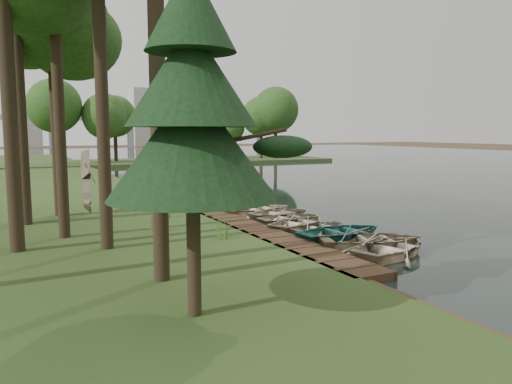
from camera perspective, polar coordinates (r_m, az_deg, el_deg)
name	(u,v)px	position (r m, az deg, el deg)	size (l,w,h in m)	color
ground	(286,232)	(22.55, 3.49, -4.55)	(300.00, 300.00, 0.00)	#3D2F1D
water	(434,173)	(56.92, 19.72, 2.03)	(130.00, 200.00, 0.05)	black
boardwalk	(255,232)	(21.77, -0.16, -4.54)	(1.60, 16.00, 0.30)	#392616
peninsula	(157,162)	(71.82, -11.21, 3.39)	(50.00, 14.00, 0.45)	#354820
far_trees	(132,117)	(70.90, -13.95, 8.29)	(45.60, 5.60, 8.80)	black
bridge	(101,122)	(141.08, -17.28, 7.67)	(95.90, 4.00, 8.60)	#A5A5A0
building_a	(147,117)	(164.39, -12.32, 8.34)	(10.00, 8.00, 18.00)	#A5A5A0
building_b	(27,126)	(164.22, -24.73, 6.82)	(8.00, 8.00, 12.00)	#A5A5A0
rowboat_0	(393,245)	(18.60, 15.36, -5.85)	(2.72, 3.81, 0.79)	tan
rowboat_1	(371,238)	(19.50, 13.05, -5.13)	(2.87, 4.02, 0.83)	tan
rowboat_2	(342,230)	(20.78, 9.81, -4.32)	(2.84, 3.98, 0.83)	#2A756A
rowboat_3	(319,225)	(22.17, 7.19, -3.81)	(2.22, 3.11, 0.64)	tan
rowboat_4	(299,221)	(22.92, 4.99, -3.32)	(2.52, 3.53, 0.73)	tan
rowboat_5	(290,217)	(24.18, 3.87, -2.83)	(2.33, 3.27, 0.68)	tan
rowboat_6	(280,212)	(25.56, 2.78, -2.27)	(2.41, 3.38, 0.70)	tan
rowboat_7	(259,208)	(26.65, 0.31, -1.80)	(2.67, 3.74, 0.77)	tan
rowboat_8	(251,205)	(28.00, -0.61, -1.51)	(2.23, 3.12, 0.65)	tan
rowboat_9	(234,201)	(29.33, -2.53, -0.99)	(2.74, 3.83, 0.79)	tan
stored_rowboat	(90,207)	(27.02, -18.48, -1.61)	(2.33, 3.27, 0.68)	tan
tree_6	(50,18)	(27.08, -22.47, 17.88)	(5.24, 5.24, 11.86)	black
pine_tree	(192,107)	(11.12, -7.37, 9.67)	(3.80, 3.80, 7.78)	black
reeds_0	(220,225)	(19.65, -4.09, -3.83)	(0.60, 0.60, 1.04)	#3F661E
reeds_1	(158,221)	(21.35, -11.15, -3.28)	(0.60, 0.60, 0.89)	#3F661E
reeds_2	(164,206)	(24.75, -10.50, -1.59)	(0.60, 0.60, 1.13)	#3F661E
reeds_3	(182,203)	(26.35, -8.48, -1.22)	(0.60, 0.60, 0.96)	#3F661E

